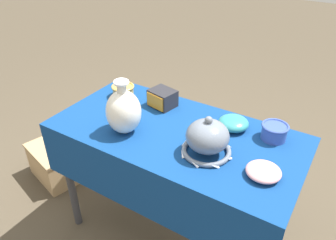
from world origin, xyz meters
The scene contains 10 objects.
ground_plane centered at (0.00, 0.00, 0.00)m, with size 14.00×14.00×0.00m, color #4C4233.
display_table centered at (0.00, -0.02, 0.67)m, with size 1.23×0.63×0.76m.
vase_tall_bulbous centered at (-0.21, -0.14, 0.87)m, with size 0.17×0.17×0.27m.
vase_dome_bell centered at (0.20, -0.08, 0.83)m, with size 0.23×0.23×0.19m.
mosaic_tile_box centered at (-0.19, 0.17, 0.81)m, with size 0.15×0.14×0.09m.
cup_wide_ochre centered at (-0.44, 0.14, 0.80)m, with size 0.13×0.13×0.07m.
cup_wide_cobalt centered at (0.42, 0.18, 0.80)m, with size 0.13×0.13×0.08m.
bowl_shallow_rose centered at (0.47, -0.09, 0.78)m, with size 0.14×0.14×0.04m, color #D19399.
bowl_shallow_teal centered at (0.23, 0.17, 0.79)m, with size 0.15×0.15×0.06m, color teal.
wooden_crate centered at (-0.99, 0.01, 0.14)m, with size 0.46×0.42×0.26m.
Camera 1 is at (0.67, -1.15, 1.66)m, focal length 35.00 mm.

